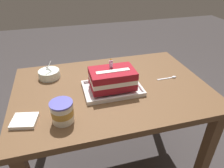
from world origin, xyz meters
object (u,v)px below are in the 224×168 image
object	(u,v)px
birthday_cake	(112,78)
napkin_pile	(25,121)
foil_tray	(112,89)
ice_cream_tub	(62,112)
serving_spoon_near_tray	(171,77)
bowl_stack	(49,74)

from	to	relation	value
birthday_cake	napkin_pile	xyz separation A→B (m)	(-0.47, -0.16, -0.07)
foil_tray	birthday_cake	size ratio (longest dim) A/B	1.33
ice_cream_tub	serving_spoon_near_tray	distance (m)	0.73
napkin_pile	ice_cream_tub	bearing A→B (deg)	-11.18
serving_spoon_near_tray	bowl_stack	bearing A→B (deg)	164.35
birthday_cake	ice_cream_tub	bearing A→B (deg)	-146.71
bowl_stack	napkin_pile	world-z (taller)	bowl_stack
foil_tray	serving_spoon_near_tray	world-z (taller)	foil_tray
serving_spoon_near_tray	napkin_pile	world-z (taller)	napkin_pile
serving_spoon_near_tray	ice_cream_tub	bearing A→B (deg)	-161.62
foil_tray	bowl_stack	size ratio (longest dim) A/B	2.46
foil_tray	napkin_pile	xyz separation A→B (m)	(-0.47, -0.16, 0.00)
foil_tray	bowl_stack	bearing A→B (deg)	144.78
foil_tray	bowl_stack	xyz separation A→B (m)	(-0.35, 0.25, 0.02)
birthday_cake	bowl_stack	world-z (taller)	birthday_cake
birthday_cake	bowl_stack	bearing A→B (deg)	144.78
napkin_pile	bowl_stack	bearing A→B (deg)	73.51
serving_spoon_near_tray	foil_tray	bearing A→B (deg)	-174.64
bowl_stack	napkin_pile	bearing A→B (deg)	-106.49
bowl_stack	napkin_pile	distance (m)	0.42
serving_spoon_near_tray	napkin_pile	xyz separation A→B (m)	(-0.87, -0.20, 0.01)
ice_cream_tub	birthday_cake	bearing A→B (deg)	33.29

